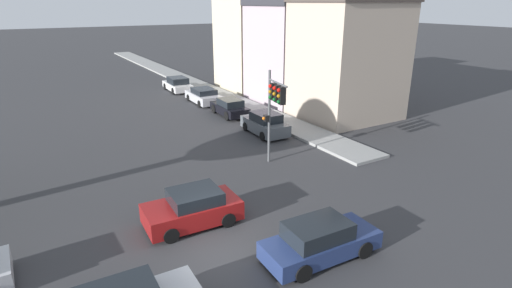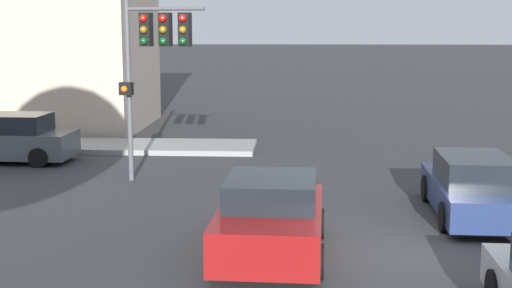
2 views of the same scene
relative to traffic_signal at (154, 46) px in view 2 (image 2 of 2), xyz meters
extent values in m
plane|color=#333335|center=(-6.06, -5.64, -3.77)|extent=(300.00, 300.00, 0.00)
cube|color=#BCA893|center=(10.51, 5.79, 0.56)|extent=(7.20, 6.42, 8.65)
cylinder|color=#515456|center=(0.18, 0.77, -1.15)|extent=(0.14, 0.14, 5.25)
cylinder|color=#515456|center=(-0.01, -0.32, 0.98)|extent=(0.48, 2.19, 0.10)
cube|color=black|center=(0.08, 0.22, 0.43)|extent=(0.35, 0.35, 0.90)
sphere|color=red|center=(-0.10, 0.26, 0.73)|extent=(0.20, 0.20, 0.20)
sphere|color=#99660F|center=(-0.10, 0.26, 0.43)|extent=(0.20, 0.20, 0.20)
sphere|color=#0F511E|center=(-0.10, 0.26, 0.13)|extent=(0.20, 0.20, 0.20)
cube|color=black|center=(-0.01, -0.32, 0.43)|extent=(0.35, 0.35, 0.90)
sphere|color=red|center=(-0.20, -0.29, 0.73)|extent=(0.20, 0.20, 0.20)
sphere|color=#99660F|center=(-0.20, -0.29, 0.43)|extent=(0.20, 0.20, 0.20)
sphere|color=#0F511E|center=(-0.20, -0.29, 0.13)|extent=(0.20, 0.20, 0.20)
cube|color=black|center=(-0.11, -0.86, 0.43)|extent=(0.35, 0.35, 0.90)
sphere|color=red|center=(-0.30, -0.83, 0.73)|extent=(0.20, 0.20, 0.20)
sphere|color=#99660F|center=(-0.30, -0.83, 0.43)|extent=(0.20, 0.20, 0.20)
sphere|color=#0F511E|center=(-0.30, -0.83, 0.13)|extent=(0.20, 0.20, 0.20)
cube|color=black|center=(0.00, 0.80, -1.17)|extent=(0.28, 0.38, 0.35)
sphere|color=orange|center=(-0.14, 0.82, -1.17)|extent=(0.18, 0.18, 0.18)
cube|color=navy|center=(-3.14, -7.87, -3.27)|extent=(4.37, 1.84, 0.65)
cube|color=black|center=(-3.32, -7.86, -2.64)|extent=(2.29, 1.57, 0.60)
cylinder|color=black|center=(-1.78, -7.12, -3.45)|extent=(0.65, 0.24, 0.65)
cylinder|color=black|center=(-1.83, -8.71, -3.45)|extent=(0.65, 0.24, 0.65)
cylinder|color=black|center=(-4.45, -7.03, -3.45)|extent=(0.65, 0.24, 0.65)
cube|color=maroon|center=(-6.21, -3.39, -3.20)|extent=(3.91, 2.06, 0.79)
cube|color=black|center=(-6.06, -3.40, -2.55)|extent=(2.06, 1.76, 0.52)
cylinder|color=black|center=(-7.44, -4.25, -3.46)|extent=(0.63, 0.24, 0.62)
cylinder|color=black|center=(-7.37, -2.44, -3.46)|extent=(0.63, 0.24, 0.62)
cylinder|color=black|center=(-5.06, -4.34, -3.46)|extent=(0.63, 0.24, 0.62)
cylinder|color=black|center=(-4.99, -2.54, -3.46)|extent=(0.63, 0.24, 0.62)
cube|color=#4C5156|center=(2.71, 5.23, -3.20)|extent=(1.89, 4.01, 0.80)
cube|color=black|center=(2.70, 5.07, -2.52)|extent=(1.62, 2.10, 0.57)
cylinder|color=black|center=(1.84, 4.03, -3.46)|extent=(0.24, 0.62, 0.61)
cylinder|color=black|center=(3.50, 3.98, -3.46)|extent=(0.24, 0.62, 0.61)
camera|label=1|loc=(-11.39, -17.14, 4.90)|focal=28.00mm
camera|label=2|loc=(-19.22, -3.86, 0.55)|focal=50.00mm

